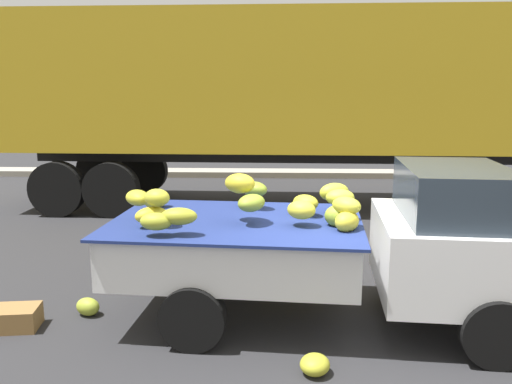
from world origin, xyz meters
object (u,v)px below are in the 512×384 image
at_px(semi_trailer, 294,85).
at_px(produce_crate, 13,318).
at_px(fallen_banana_bunch_near_tailgate, 88,307).
at_px(pickup_truck, 411,243).
at_px(fallen_banana_bunch_by_wheel, 315,365).

bearing_deg(semi_trailer, produce_crate, -115.91).
relative_size(semi_trailer, fallen_banana_bunch_near_tailgate, 42.49).
xyz_separation_m(pickup_truck, fallen_banana_bunch_by_wheel, (-1.06, -1.08, -0.80)).
relative_size(pickup_truck, produce_crate, 9.27).
bearing_deg(pickup_truck, semi_trailer, 104.80).
xyz_separation_m(pickup_truck, fallen_banana_bunch_near_tailgate, (-3.48, 0.07, -0.79)).
relative_size(pickup_truck, semi_trailer, 0.40).
xyz_separation_m(semi_trailer, fallen_banana_bunch_by_wheel, (-0.02, -6.82, -2.45)).
height_order(pickup_truck, fallen_banana_bunch_near_tailgate, pickup_truck).
bearing_deg(fallen_banana_bunch_by_wheel, pickup_truck, 45.55).
relative_size(fallen_banana_bunch_by_wheel, produce_crate, 0.55).
height_order(fallen_banana_bunch_near_tailgate, produce_crate, produce_crate).
height_order(semi_trailer, fallen_banana_bunch_near_tailgate, semi_trailer).
height_order(semi_trailer, fallen_banana_bunch_by_wheel, semi_trailer).
relative_size(pickup_truck, fallen_banana_bunch_by_wheel, 16.73).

